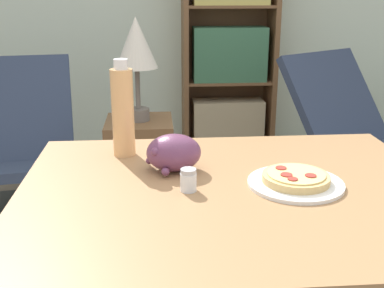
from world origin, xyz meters
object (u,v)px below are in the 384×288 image
(pizza_on_plate, at_px, (296,181))
(drink_bottle, at_px, (123,111))
(table_lamp, at_px, (136,48))
(lounge_chair_near, at_px, (16,174))
(grape_bunch, at_px, (173,153))
(lounge_chair_far, at_px, (353,159))
(side_table, at_px, (141,175))
(bookshelf, at_px, (229,51))
(salt_shaker, at_px, (188,180))

(pizza_on_plate, xyz_separation_m, drink_bottle, (-0.46, 0.29, 0.13))
(drink_bottle, relative_size, table_lamp, 0.58)
(drink_bottle, height_order, lounge_chair_near, drink_bottle)
(lounge_chair_near, relative_size, table_lamp, 1.71)
(table_lamp, bearing_deg, grape_bunch, -83.21)
(lounge_chair_far, relative_size, side_table, 1.62)
(drink_bottle, xyz_separation_m, table_lamp, (0.01, 0.95, 0.08))
(lounge_chair_near, bearing_deg, bookshelf, 31.34)
(drink_bottle, xyz_separation_m, salt_shaker, (0.18, -0.30, -0.11))
(drink_bottle, bearing_deg, grape_bunch, -45.38)
(lounge_chair_far, bearing_deg, bookshelf, 89.43)
(side_table, bearing_deg, drink_bottle, -90.88)
(salt_shaker, relative_size, bookshelf, 0.04)
(grape_bunch, distance_m, lounge_chair_far, 1.79)
(pizza_on_plate, height_order, lounge_chair_far, lounge_chair_far)
(drink_bottle, xyz_separation_m, side_table, (0.01, 0.95, -0.59))
(bookshelf, height_order, side_table, bookshelf)
(side_table, bearing_deg, lounge_chair_near, 170.57)
(lounge_chair_far, bearing_deg, table_lamp, 157.68)
(salt_shaker, bearing_deg, grape_bunch, 102.41)
(pizza_on_plate, xyz_separation_m, salt_shaker, (-0.28, -0.01, 0.02))
(lounge_chair_near, bearing_deg, pizza_on_plate, -58.33)
(pizza_on_plate, relative_size, drink_bottle, 0.85)
(drink_bottle, height_order, lounge_chair_far, drink_bottle)
(table_lamp, bearing_deg, drink_bottle, -90.88)
(lounge_chair_near, xyz_separation_m, bookshelf, (1.32, 1.09, 0.51))
(grape_bunch, xyz_separation_m, lounge_chair_near, (-0.81, 1.22, -0.52))
(grape_bunch, height_order, lounge_chair_far, lounge_chair_far)
(grape_bunch, relative_size, drink_bottle, 0.53)
(pizza_on_plate, bearing_deg, drink_bottle, 148.35)
(salt_shaker, height_order, bookshelf, bookshelf)
(grape_bunch, distance_m, salt_shaker, 0.15)
(drink_bottle, bearing_deg, side_table, 89.12)
(lounge_chair_near, bearing_deg, table_lamp, -17.59)
(lounge_chair_near, relative_size, side_table, 1.46)
(grape_bunch, xyz_separation_m, side_table, (-0.13, 1.10, -0.51))
(salt_shaker, distance_m, table_lamp, 1.27)
(pizza_on_plate, relative_size, side_table, 0.42)
(drink_bottle, height_order, salt_shaker, drink_bottle)
(table_lamp, bearing_deg, lounge_chair_near, 170.57)
(grape_bunch, relative_size, lounge_chair_far, 0.16)
(lounge_chair_far, xyz_separation_m, bookshelf, (-0.60, 1.00, 0.51))
(lounge_chair_near, height_order, bookshelf, bookshelf)
(lounge_chair_far, distance_m, table_lamp, 1.44)
(lounge_chair_near, distance_m, lounge_chair_far, 1.93)
(drink_bottle, bearing_deg, lounge_chair_far, 42.51)
(salt_shaker, xyz_separation_m, bookshelf, (0.48, 2.45, 0.02))
(grape_bunch, height_order, lounge_chair_near, lounge_chair_near)
(grape_bunch, relative_size, side_table, 0.26)
(pizza_on_plate, relative_size, lounge_chair_far, 0.26)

